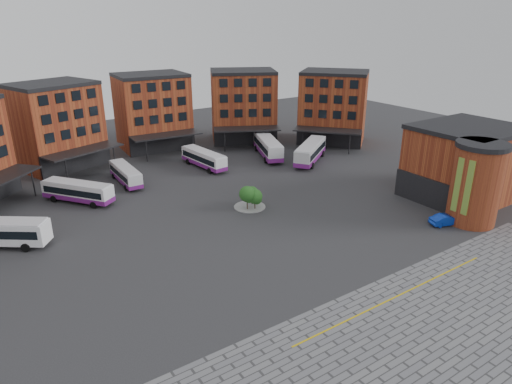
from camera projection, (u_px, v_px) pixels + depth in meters
ground at (292, 244)px, 53.41m from camera, size 160.00×160.00×0.00m
paving_zone at (477, 342)px, 37.46m from camera, size 50.00×22.00×0.02m
yellow_line at (399, 295)px, 43.63m from camera, size 26.00×0.15×0.02m
main_building at (132, 127)px, 77.83m from camera, size 94.14×42.48×14.60m
east_building at (467, 166)px, 64.09m from camera, size 17.40×15.40×10.60m
tree_island at (251, 196)px, 62.60m from camera, size 4.40×4.40×3.45m
bus_b at (78, 191)px, 64.84m from camera, size 8.37×10.10×3.02m
bus_c at (126, 174)px, 72.24m from camera, size 2.69×9.98×2.79m
bus_d at (204, 158)px, 79.73m from camera, size 3.59×10.88×3.01m
bus_e at (268, 147)px, 85.83m from camera, size 7.30×12.65×3.52m
bus_f at (310, 152)px, 82.78m from camera, size 11.82×9.54×3.51m
blue_car at (446, 220)px, 58.14m from camera, size 4.55×2.81×1.41m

